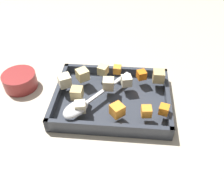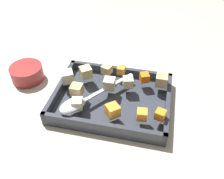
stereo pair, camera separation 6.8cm
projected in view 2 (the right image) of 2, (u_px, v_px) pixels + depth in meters
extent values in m
plane|color=#BCB29E|center=(108.00, 104.00, 0.72)|extent=(4.00, 4.00, 0.00)
cube|color=#333842|center=(112.00, 101.00, 0.71)|extent=(0.32, 0.24, 0.01)
cube|color=#333842|center=(120.00, 71.00, 0.78)|extent=(0.32, 0.01, 0.03)
cube|color=#333842|center=(102.00, 127.00, 0.62)|extent=(0.32, 0.01, 0.03)
cube|color=#333842|center=(168.00, 104.00, 0.67)|extent=(0.01, 0.24, 0.03)
cube|color=#333842|center=(60.00, 88.00, 0.72)|extent=(0.01, 0.24, 0.03)
cube|color=orange|center=(113.00, 110.00, 0.62)|extent=(0.04, 0.04, 0.03)
cube|color=orange|center=(142.00, 114.00, 0.61)|extent=(0.03, 0.03, 0.03)
cube|color=orange|center=(160.00, 115.00, 0.61)|extent=(0.03, 0.03, 0.02)
cube|color=orange|center=(121.00, 70.00, 0.75)|extent=(0.02, 0.02, 0.02)
cube|color=orange|center=(144.00, 77.00, 0.72)|extent=(0.03, 0.03, 0.02)
cube|color=beige|center=(128.00, 82.00, 0.70)|extent=(0.03, 0.03, 0.03)
cube|color=tan|center=(77.00, 90.00, 0.67)|extent=(0.03, 0.03, 0.03)
cube|color=#E0CC89|center=(107.00, 69.00, 0.75)|extent=(0.03, 0.03, 0.03)
cube|color=#E0CC89|center=(86.00, 72.00, 0.73)|extent=(0.04, 0.04, 0.03)
cube|color=tan|center=(162.00, 80.00, 0.70)|extent=(0.03, 0.03, 0.03)
cube|color=beige|center=(77.00, 104.00, 0.64)|extent=(0.03, 0.03, 0.03)
cube|color=beige|center=(67.00, 77.00, 0.72)|extent=(0.05, 0.05, 0.03)
cube|color=beige|center=(111.00, 84.00, 0.69)|extent=(0.03, 0.03, 0.03)
ellipsoid|color=silver|center=(73.00, 105.00, 0.64)|extent=(0.08, 0.09, 0.02)
cube|color=silver|center=(110.00, 87.00, 0.70)|extent=(0.11, 0.15, 0.01)
cylinder|color=maroon|center=(27.00, 73.00, 0.78)|extent=(0.10, 0.10, 0.05)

